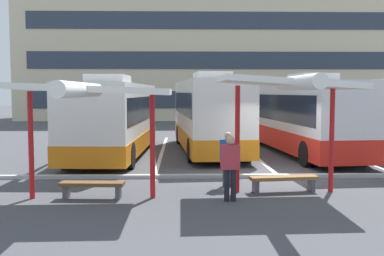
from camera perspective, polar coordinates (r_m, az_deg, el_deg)
The scene contains 17 objects.
ground_plane at distance 15.91m, azimuth 10.72°, elevation -5.91°, with size 160.00×160.00×0.00m, color #47474C.
terminal_building at distance 50.62m, azimuth 2.42°, elevation 9.99°, with size 39.47×10.83×18.11m.
coach_bus_0 at distance 20.60m, azimuth -9.62°, elevation 1.08°, with size 3.06×10.24×3.55m.
coach_bus_1 at distance 21.85m, azimuth 2.02°, elevation 1.56°, with size 3.24×10.22×3.73m.
coach_bus_2 at distance 21.94m, azimuth 13.35°, elevation 1.30°, with size 3.50×11.25×3.64m.
coach_bus_3 at distance 24.24m, azimuth 22.61°, elevation 1.20°, with size 2.61×10.13×3.46m.
lane_stripe_0 at distance 22.26m, azimuth -14.68°, elevation -3.00°, with size 0.16×14.00×0.01m, color white.
lane_stripe_1 at distance 21.69m, azimuth -3.77°, elevation -3.05°, with size 0.16×14.00×0.01m, color white.
lane_stripe_2 at distance 21.92m, azimuth 7.31°, elevation -3.00°, with size 0.16×14.00×0.01m, color white.
lane_stripe_3 at distance 22.94m, azimuth 17.78°, elevation -2.85°, with size 0.16×14.00×0.01m, color white.
waiting_shelter_0 at distance 12.17m, azimuth -12.70°, elevation 4.44°, with size 4.23×4.78×3.10m.
bench_0 at distance 12.65m, azimuth -12.30°, elevation -7.08°, with size 1.73×0.51×0.45m.
waiting_shelter_1 at distance 12.90m, azimuth 11.83°, elevation 5.20°, with size 3.69×4.81×3.31m.
bench_1 at distance 13.44m, azimuth 11.34°, elevation -6.35°, with size 2.00×0.66×0.45m.
platform_kerb at distance 15.64m, azimuth 10.93°, elevation -5.87°, with size 44.00×0.24×0.12m, color #ADADA8.
waiting_passenger_0 at distance 11.98m, azimuth 4.78°, elevation -4.42°, with size 0.50×0.23×1.72m.
waiting_passenger_1 at distance 13.89m, azimuth 4.48°, elevation -3.38°, with size 0.51×0.30×1.65m.
Camera 1 is at (-3.33, -15.29, 2.85)m, focal length 42.86 mm.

